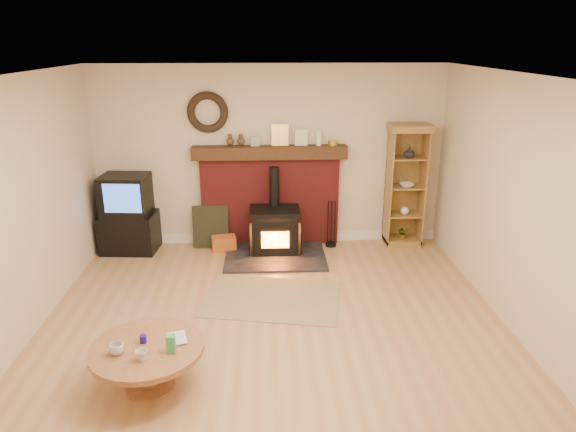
{
  "coord_description": "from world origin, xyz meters",
  "views": [
    {
      "loc": [
        -0.07,
        -4.52,
        2.92
      ],
      "look_at": [
        0.19,
        1.0,
        1.0
      ],
      "focal_mm": 32.0,
      "sensor_mm": 36.0,
      "label": 1
    }
  ],
  "objects_px": {
    "wood_stove": "(275,232)",
    "curio_cabinet": "(405,186)",
    "coffee_table": "(147,354)",
    "tv_unit": "(128,215)"
  },
  "relations": [
    {
      "from": "wood_stove",
      "to": "curio_cabinet",
      "type": "xyz_separation_m",
      "value": [
        1.9,
        0.28,
        0.58
      ]
    },
    {
      "from": "wood_stove",
      "to": "coffee_table",
      "type": "bearing_deg",
      "value": -111.61
    },
    {
      "from": "curio_cabinet",
      "to": "coffee_table",
      "type": "xyz_separation_m",
      "value": [
        -3.07,
        -3.23,
        -0.56
      ]
    },
    {
      "from": "tv_unit",
      "to": "curio_cabinet",
      "type": "bearing_deg",
      "value": 1.21
    },
    {
      "from": "tv_unit",
      "to": "coffee_table",
      "type": "distance_m",
      "value": 3.29
    },
    {
      "from": "wood_stove",
      "to": "coffee_table",
      "type": "relative_size",
      "value": 1.42
    },
    {
      "from": "wood_stove",
      "to": "coffee_table",
      "type": "distance_m",
      "value": 3.17
    },
    {
      "from": "tv_unit",
      "to": "wood_stove",
      "type": "bearing_deg",
      "value": -5.5
    },
    {
      "from": "tv_unit",
      "to": "coffee_table",
      "type": "relative_size",
      "value": 1.14
    },
    {
      "from": "coffee_table",
      "to": "curio_cabinet",
      "type": "bearing_deg",
      "value": 46.5
    }
  ]
}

